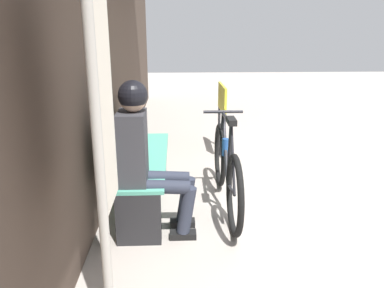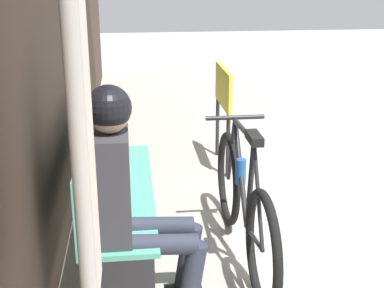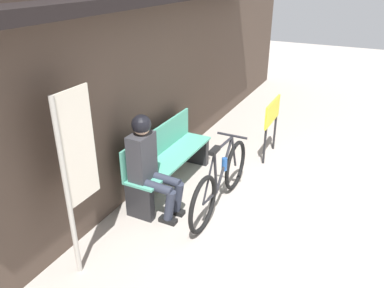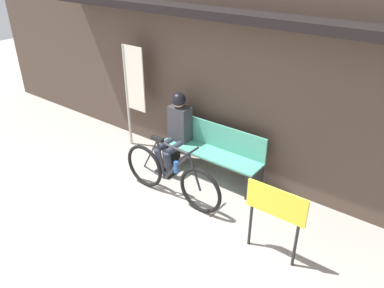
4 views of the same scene
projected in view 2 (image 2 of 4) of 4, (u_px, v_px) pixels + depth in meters
The scene contains 5 objects.
park_bench_near at pixel (112, 197), 3.47m from camera, with size 1.69×0.42×0.87m.
bicycle at pixel (243, 205), 3.45m from camera, with size 1.74×0.40×0.93m.
person_seated at pixel (127, 189), 2.78m from camera, with size 0.34×0.62×1.30m.
banner_pole at pixel (87, 196), 1.64m from camera, with size 0.45×0.05×1.86m.
signboard at pixel (223, 95), 4.95m from camera, with size 0.73×0.04×0.95m.
Camera 2 is at (-3.23, 2.32, 1.86)m, focal length 50.00 mm.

